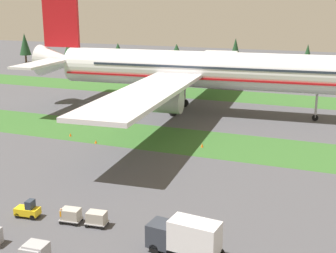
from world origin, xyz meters
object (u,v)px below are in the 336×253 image
ground_crew_marshaller (61,215)px  airliner (191,69)px  cargo_dolly_lead (71,214)px  uld_container_3 (36,253)px  cargo_dolly_second (97,218)px  taxiway_marker_2 (96,142)px  catering_truck (185,236)px  taxiway_marker_0 (202,145)px  baggage_tug (28,210)px  taxiway_marker_1 (70,135)px

ground_crew_marshaller → airliner: bearing=-69.9°
airliner → cargo_dolly_lead: bearing=0.5°
ground_crew_marshaller → uld_container_3: 7.26m
airliner → cargo_dolly_second: airliner is taller
uld_container_3 → taxiway_marker_2: uld_container_3 is taller
cargo_dolly_lead → uld_container_3: bearing=-176.5°
catering_truck → ground_crew_marshaller: (-14.02, 1.11, -1.01)m
taxiway_marker_2 → ground_crew_marshaller: bearing=-66.9°
airliner → taxiway_marker_0: bearing=18.7°
baggage_tug → cargo_dolly_lead: 5.03m
airliner → uld_container_3: airliner is taller
airliner → taxiway_marker_1: bearing=-33.1°
taxiway_marker_2 → taxiway_marker_0: bearing=14.5°
airliner → uld_container_3: (6.00, -59.61, -8.19)m
airliner → cargo_dolly_lead: 52.91m
airliner → baggage_tug: airliner is taller
cargo_dolly_second → ground_crew_marshaller: size_ratio=1.36×
baggage_tug → taxiway_marker_1: bearing=18.2°
catering_truck → uld_container_3: size_ratio=3.57×
airliner → ground_crew_marshaller: (3.88, -52.67, -8.13)m
taxiway_marker_1 → airliner: bearing=61.5°
cargo_dolly_second → catering_truck: bearing=-107.9°
cargo_dolly_lead → taxiway_marker_0: (4.94, 29.84, -0.58)m
taxiway_marker_2 → taxiway_marker_1: bearing=162.5°
catering_truck → ground_crew_marshaller: catering_truck is taller
airliner → cargo_dolly_second: (7.52, -51.73, -8.16)m
catering_truck → taxiway_marker_1: (-31.28, 29.13, -1.67)m
cargo_dolly_second → uld_container_3: 8.03m
airliner → taxiway_marker_2: 28.93m
baggage_tug → taxiway_marker_1: baggage_tug is taller
cargo_dolly_second → ground_crew_marshaller: (-3.65, -0.94, 0.03)m
cargo_dolly_second → catering_truck: 10.62m
cargo_dolly_lead → taxiway_marker_1: 32.82m
baggage_tug → taxiway_marker_2: size_ratio=5.16×
cargo_dolly_second → taxiway_marker_1: 34.21m
cargo_dolly_lead → taxiway_marker_0: cargo_dolly_lead is taller
airliner → cargo_dolly_second: 52.91m
taxiway_marker_0 → taxiway_marker_1: size_ratio=1.21×
cargo_dolly_lead → catering_truck: catering_truck is taller
cargo_dolly_lead → cargo_dolly_second: size_ratio=1.00×
ground_crew_marshaller → taxiway_marker_1: 32.91m
uld_container_3 → airliner: bearing=95.7°
cargo_dolly_second → taxiway_marker_2: 29.17m
cargo_dolly_lead → cargo_dolly_second: same height
catering_truck → cargo_dolly_lead: bearing=88.0°
ground_crew_marshaller → cargo_dolly_lead: bearing=-126.1°
baggage_tug → cargo_dolly_lead: baggage_tug is taller
cargo_dolly_lead → taxiway_marker_1: bearing=26.6°
catering_truck → taxiway_marker_0: 32.66m
cargo_dolly_lead → cargo_dolly_second: (2.88, 0.34, 0.00)m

